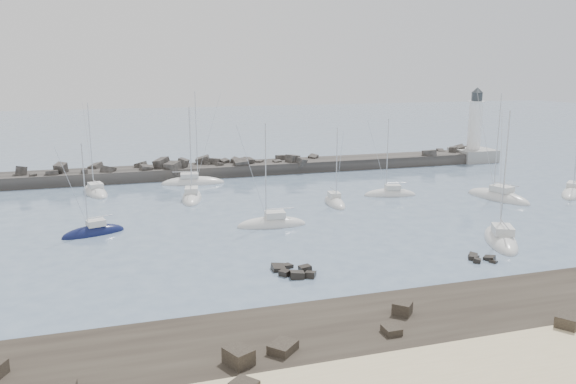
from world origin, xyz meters
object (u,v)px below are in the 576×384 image
object	(u,v)px
sailboat_9	(498,198)
sailboat_6	(335,203)
sailboat_7	(501,241)
sailboat_5	(272,225)
sailboat_2	(94,233)
lighthouse	(474,145)
sailboat_4	(193,183)
sailboat_1	(95,192)
sailboat_8	(390,195)
sailboat_10	(573,193)
sailboat_3	(192,198)

from	to	relation	value
sailboat_9	sailboat_6	bearing A→B (deg)	170.22
sailboat_7	sailboat_5	bearing A→B (deg)	148.60
sailboat_2	sailboat_9	size ratio (longest dim) A/B	0.70
lighthouse	sailboat_4	distance (m)	54.80
sailboat_1	sailboat_5	xyz separation A→B (m)	(19.59, -23.67, 0.02)
sailboat_9	sailboat_2	bearing A→B (deg)	-178.73
sailboat_1	sailboat_7	world-z (taller)	sailboat_7
sailboat_8	sailboat_10	xyz separation A→B (m)	(25.14, -6.98, 0.00)
sailboat_10	sailboat_5	bearing A→B (deg)	-176.26
sailboat_1	sailboat_6	bearing A→B (deg)	-27.91
sailboat_9	sailboat_3	bearing A→B (deg)	163.07
sailboat_2	sailboat_10	size ratio (longest dim) A/B	0.76
lighthouse	sailboat_1	size ratio (longest dim) A/B	1.06
sailboat_3	sailboat_5	world-z (taller)	sailboat_3
sailboat_3	sailboat_8	xyz separation A→B (m)	(26.88, -6.01, -0.01)
sailboat_2	sailboat_9	distance (m)	52.43
sailboat_2	sailboat_5	size ratio (longest dim) A/B	0.85
sailboat_10	sailboat_2	bearing A→B (deg)	-179.68
sailboat_1	sailboat_2	size ratio (longest dim) A/B	1.28
sailboat_1	sailboat_8	distance (m)	41.89
sailboat_1	sailboat_6	size ratio (longest dim) A/B	1.25
sailboat_2	sailboat_1	bearing A→B (deg)	90.93
sailboat_6	sailboat_10	bearing A→B (deg)	-7.73
sailboat_5	sailboat_1	bearing A→B (deg)	129.61
sailboat_3	sailboat_8	size ratio (longest dim) A/B	1.16
sailboat_7	sailboat_9	bearing A→B (deg)	53.47
sailboat_3	sailboat_10	xyz separation A→B (m)	(52.02, -13.00, -0.01)
sailboat_1	sailboat_3	bearing A→B (deg)	-31.35
sailboat_7	sailboat_10	size ratio (longest dim) A/B	1.02
sailboat_1	sailboat_7	bearing A→B (deg)	-41.97
sailboat_5	sailboat_10	size ratio (longest dim) A/B	0.89
lighthouse	sailboat_3	world-z (taller)	lighthouse
sailboat_3	sailboat_2	bearing A→B (deg)	-132.75
lighthouse	sailboat_3	bearing A→B (deg)	-163.73
sailboat_1	sailboat_10	xyz separation A→B (m)	(64.71, -20.73, 0.01)
sailboat_4	sailboat_8	xyz separation A→B (m)	(25.35, -16.34, 0.01)
sailboat_3	sailboat_4	world-z (taller)	sailboat_4
sailboat_2	sailboat_6	xyz separation A→B (m)	(29.96, 5.04, -0.00)
sailboat_7	sailboat_9	xyz separation A→B (m)	(12.24, 16.52, -0.00)
lighthouse	sailboat_1	bearing A→B (deg)	-172.86
sailboat_1	sailboat_2	xyz separation A→B (m)	(0.34, -21.09, 0.01)
sailboat_6	sailboat_9	bearing A→B (deg)	-9.78
sailboat_9	sailboat_1	bearing A→B (deg)	159.31
sailboat_4	sailboat_10	size ratio (longest dim) A/B	1.06
sailboat_6	sailboat_2	bearing A→B (deg)	-170.46
sailboat_8	sailboat_9	distance (m)	14.57
sailboat_8	sailboat_4	bearing A→B (deg)	147.20
lighthouse	sailboat_2	bearing A→B (deg)	-156.50
sailboat_6	lighthouse	bearing A→B (deg)	32.76
sailboat_7	sailboat_1	bearing A→B (deg)	138.03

